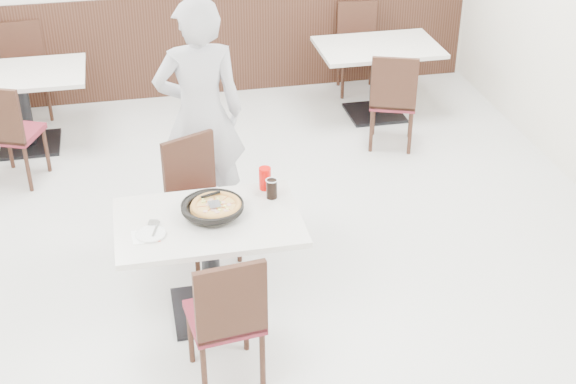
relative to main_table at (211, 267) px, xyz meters
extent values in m
plane|color=#AEAFAA|center=(0.36, 0.30, -0.38)|extent=(7.00, 7.00, 0.00)
cube|color=black|center=(0.36, 3.78, 0.18)|extent=(5.90, 0.03, 1.10)
cylinder|color=black|center=(0.04, -0.02, 0.39)|extent=(0.12, 0.12, 0.04)
cylinder|color=black|center=(0.04, 0.04, 0.42)|extent=(0.36, 0.36, 0.01)
cylinder|color=gold|center=(0.06, 0.03, 0.44)|extent=(0.36, 0.36, 0.02)
cube|color=silver|center=(0.05, 0.03, 0.47)|extent=(0.08, 0.10, 0.00)
cube|color=white|center=(-0.41, -0.12, 0.38)|extent=(0.17, 0.17, 0.00)
cylinder|color=silver|center=(-0.37, -0.11, 0.38)|extent=(0.20, 0.20, 0.01)
cube|color=silver|center=(-0.34, -0.07, 0.39)|extent=(0.07, 0.17, 0.00)
cylinder|color=black|center=(0.46, 0.19, 0.44)|extent=(0.08, 0.08, 0.13)
cylinder|color=red|center=(0.43, 0.31, 0.45)|extent=(0.09, 0.09, 0.16)
imported|color=silver|center=(0.10, 1.19, 0.56)|extent=(0.69, 0.46, 1.87)
camera|label=1|loc=(-0.40, -4.38, 3.15)|focal=50.00mm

